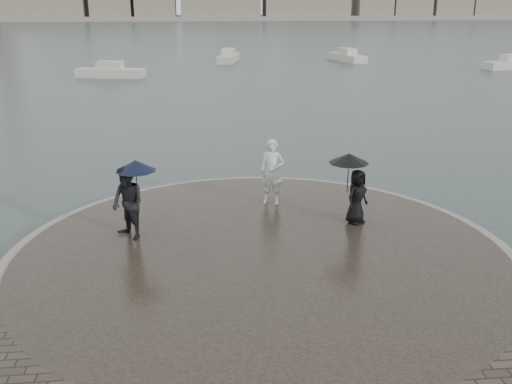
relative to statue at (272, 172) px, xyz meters
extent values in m
plane|color=#2B3835|center=(-0.69, -6.88, -1.34)|extent=(400.00, 400.00, 0.00)
cylinder|color=gray|center=(-0.69, -3.38, -1.18)|extent=(12.50, 12.50, 0.32)
cylinder|color=#2D261E|center=(-0.69, -3.38, -1.16)|extent=(11.90, 11.90, 0.36)
imported|color=silver|center=(0.00, 0.00, 0.00)|extent=(0.83, 0.67, 1.97)
imported|color=black|center=(-3.98, -2.18, -0.04)|extent=(1.15, 1.16, 1.89)
cylinder|color=black|center=(-3.73, -2.08, 0.37)|extent=(0.02, 0.02, 0.90)
cone|color=black|center=(-3.73, -2.08, 0.92)|extent=(1.02, 1.02, 0.28)
imported|color=black|center=(2.09, -1.78, -0.22)|extent=(0.88, 0.84, 1.52)
cylinder|color=black|center=(1.84, -1.68, 0.32)|extent=(0.02, 0.02, 0.90)
cone|color=black|center=(1.84, -1.68, 0.84)|extent=(1.09, 1.09, 0.26)
cube|color=gray|center=(-0.69, 156.12, -0.74)|extent=(260.00, 20.00, 1.20)
cube|color=gray|center=(-48.69, 153.12, 3.16)|extent=(10.00, 10.00, 9.00)
cube|color=gray|center=(-24.69, 153.12, 3.66)|extent=(11.00, 10.00, 10.00)
cube|color=gray|center=(-12.69, 153.12, 4.16)|extent=(11.00, 10.00, 11.00)
cube|color=gray|center=(-0.69, 153.12, 3.16)|extent=(10.00, 10.00, 9.00)
cube|color=gray|center=(23.31, 153.12, 3.66)|extent=(11.00, 10.00, 10.00)
cube|color=gray|center=(49.31, 153.12, 3.16)|extent=(10.00, 10.00, 9.00)
cube|color=gray|center=(60.31, 153.12, 4.16)|extent=(11.00, 10.00, 11.00)
cube|color=gray|center=(72.31, 153.12, 3.66)|extent=(11.00, 10.00, 10.00)
cube|color=beige|center=(13.41, 42.64, -1.09)|extent=(2.98, 5.73, 0.90)
cube|color=beige|center=(13.41, 42.64, -0.49)|extent=(1.68, 2.24, 0.90)
cube|color=beige|center=(26.76, 34.58, -1.09)|extent=(5.72, 2.85, 0.90)
cube|color=beige|center=(26.76, 34.58, -0.49)|extent=(2.23, 1.64, 0.90)
cube|color=beige|center=(1.20, 43.41, -1.09)|extent=(2.67, 5.71, 0.90)
cube|color=beige|center=(1.20, 43.41, -0.49)|extent=(1.58, 2.20, 0.90)
cube|color=beige|center=(-9.13, 32.36, -1.09)|extent=(5.71, 2.74, 0.90)
cube|color=beige|center=(-9.13, 32.36, -0.49)|extent=(2.21, 1.60, 0.90)
camera|label=1|loc=(-2.14, -16.02, 4.91)|focal=40.00mm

